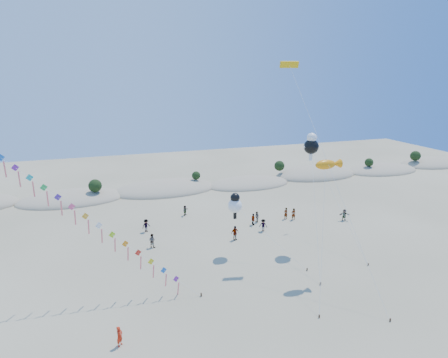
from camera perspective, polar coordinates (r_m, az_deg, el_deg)
dune_ridge at (r=69.82m, az=-8.13°, el=-1.54°), size 145.30×11.49×5.57m
kite_train at (r=37.13m, az=-27.31°, el=-0.08°), size 26.76×9.35×22.35m
fish_kite at (r=39.07m, az=15.60°, el=2.12°), size 6.14×7.85×12.31m
cartoon_kite_low at (r=43.37m, az=1.70°, el=-3.83°), size 6.83×7.56×7.41m
cartoon_kite_high at (r=45.53m, az=13.17°, el=5.08°), size 4.75×10.35×13.95m
parafoil_kite at (r=43.12m, az=10.25°, el=15.99°), size 3.16×17.15×21.96m
dark_kite at (r=49.66m, az=15.12°, el=0.39°), size 0.90×13.71×11.98m
flyer_foreground at (r=32.63m, az=-15.63°, el=-22.08°), size 0.70×0.74×1.69m
beachgoers at (r=52.14m, az=2.13°, el=-6.54°), size 29.38×11.64×1.91m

